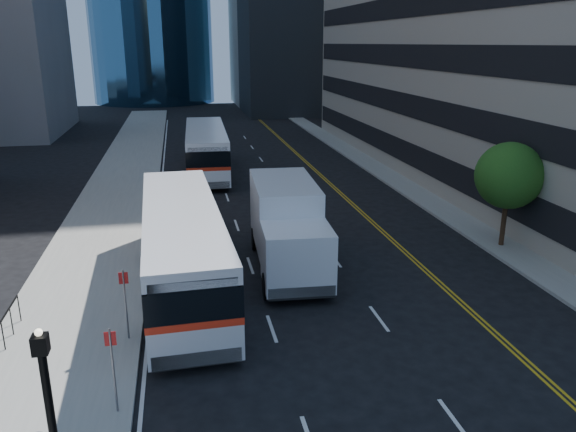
{
  "coord_description": "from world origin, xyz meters",
  "views": [
    {
      "loc": [
        -6.32,
        -15.62,
        9.71
      ],
      "look_at": [
        -2.08,
        6.3,
        2.8
      ],
      "focal_mm": 35.0,
      "sensor_mm": 36.0,
      "label": 1
    }
  ],
  "objects_px": {
    "street_tree": "(509,176)",
    "lamp_post": "(53,429)",
    "box_truck": "(287,226)",
    "bus_front": "(182,245)",
    "bus_rear": "(206,149)"
  },
  "relations": [
    {
      "from": "street_tree",
      "to": "lamp_post",
      "type": "xyz_separation_m",
      "value": [
        -18.0,
        -14.0,
        -0.92
      ]
    },
    {
      "from": "bus_front",
      "to": "box_truck",
      "type": "distance_m",
      "value": 4.77
    },
    {
      "from": "lamp_post",
      "to": "bus_rear",
      "type": "distance_m",
      "value": 33.94
    },
    {
      "from": "bus_rear",
      "to": "box_truck",
      "type": "bearing_deg",
      "value": -81.29
    },
    {
      "from": "lamp_post",
      "to": "bus_rear",
      "type": "relative_size",
      "value": 0.34
    },
    {
      "from": "lamp_post",
      "to": "street_tree",
      "type": "bearing_deg",
      "value": 37.87
    },
    {
      "from": "bus_rear",
      "to": "street_tree",
      "type": "bearing_deg",
      "value": -54.02
    },
    {
      "from": "bus_rear",
      "to": "box_truck",
      "type": "xyz_separation_m",
      "value": [
        2.49,
        -20.17,
        0.09
      ]
    },
    {
      "from": "bus_front",
      "to": "bus_rear",
      "type": "bearing_deg",
      "value": 82.06
    },
    {
      "from": "lamp_post",
      "to": "bus_rear",
      "type": "bearing_deg",
      "value": 82.18
    },
    {
      "from": "street_tree",
      "to": "lamp_post",
      "type": "distance_m",
      "value": 22.82
    },
    {
      "from": "box_truck",
      "to": "bus_front",
      "type": "bearing_deg",
      "value": -160.8
    },
    {
      "from": "street_tree",
      "to": "box_truck",
      "type": "xyz_separation_m",
      "value": [
        -10.89,
        -0.56,
        -1.65
      ]
    },
    {
      "from": "bus_front",
      "to": "lamp_post",
      "type": "bearing_deg",
      "value": -104.22
    },
    {
      "from": "box_truck",
      "to": "street_tree",
      "type": "bearing_deg",
      "value": 5.97
    }
  ]
}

